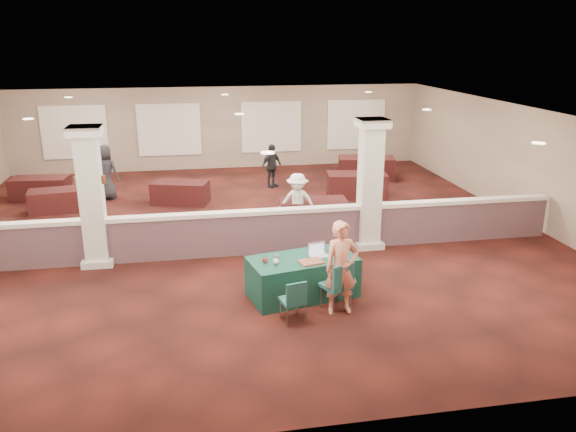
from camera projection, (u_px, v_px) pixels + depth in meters
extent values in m
plane|color=#411510|center=(242.00, 233.00, 15.05)|extent=(16.00, 16.00, 0.00)
cube|color=#84685B|center=(221.00, 128.00, 22.06)|extent=(16.00, 0.04, 3.20)
cube|color=#84685B|center=(303.00, 323.00, 7.07)|extent=(16.00, 0.04, 3.20)
cube|color=#84685B|center=(522.00, 164.00, 15.91)|extent=(0.04, 16.00, 3.20)
cube|color=white|center=(239.00, 113.00, 14.08)|extent=(16.00, 16.00, 0.02)
cube|color=brown|center=(248.00, 234.00, 13.49)|extent=(15.60, 0.20, 1.00)
cube|color=silver|center=(248.00, 213.00, 13.33)|extent=(15.60, 0.28, 0.10)
cube|color=beige|center=(92.00, 197.00, 12.57)|extent=(0.50, 0.50, 3.20)
cube|color=beige|center=(99.00, 260.00, 13.03)|extent=(0.70, 0.70, 0.16)
cube|color=beige|center=(84.00, 131.00, 12.11)|extent=(0.72, 0.72, 0.20)
cube|color=beige|center=(370.00, 185.00, 13.66)|extent=(0.50, 0.50, 3.20)
cube|color=beige|center=(367.00, 243.00, 14.13)|extent=(0.70, 0.70, 0.16)
cube|color=beige|center=(373.00, 123.00, 13.20)|extent=(0.72, 0.72, 0.20)
cylinder|color=brown|center=(77.00, 181.00, 12.40)|extent=(0.12, 0.12, 0.18)
cylinder|color=white|center=(77.00, 181.00, 12.40)|extent=(0.09, 0.09, 0.10)
cylinder|color=brown|center=(103.00, 180.00, 12.49)|extent=(0.12, 0.12, 0.18)
cylinder|color=white|center=(103.00, 180.00, 12.49)|extent=(0.09, 0.09, 0.10)
cube|color=#0E3629|center=(303.00, 277.00, 11.34)|extent=(2.30, 1.48, 0.82)
cube|color=#1D5557|center=(336.00, 286.00, 10.74)|extent=(0.65, 0.65, 0.07)
cube|color=#1D5557|center=(344.00, 277.00, 10.47)|extent=(0.47, 0.22, 0.48)
cylinder|color=slate|center=(333.00, 305.00, 10.54)|extent=(0.03, 0.03, 0.46)
cylinder|color=slate|center=(351.00, 300.00, 10.75)|extent=(0.03, 0.03, 0.46)
cylinder|color=slate|center=(321.00, 297.00, 10.88)|extent=(0.03, 0.03, 0.46)
cylinder|color=slate|center=(338.00, 292.00, 11.09)|extent=(0.03, 0.03, 0.46)
cube|color=#1D5557|center=(293.00, 300.00, 10.32)|extent=(0.50, 0.50, 0.05)
cube|color=#1D5557|center=(297.00, 293.00, 10.08)|extent=(0.40, 0.13, 0.40)
cylinder|color=slate|center=(287.00, 317.00, 10.17)|extent=(0.03, 0.03, 0.38)
cylinder|color=slate|center=(305.00, 314.00, 10.29)|extent=(0.03, 0.03, 0.38)
cylinder|color=slate|center=(280.00, 309.00, 10.48)|extent=(0.03, 0.03, 0.38)
cylinder|color=slate|center=(298.00, 306.00, 10.60)|extent=(0.03, 0.03, 0.38)
imported|color=#DE7760|center=(341.00, 268.00, 10.49)|extent=(0.69, 0.50, 1.82)
cube|color=black|center=(58.00, 200.00, 16.88)|extent=(1.75, 1.05, 0.67)
cube|color=black|center=(313.00, 213.00, 15.56)|extent=(1.93, 1.11, 0.75)
cube|color=black|center=(357.00, 185.00, 18.43)|extent=(2.04, 1.24, 0.78)
cube|color=black|center=(40.00, 188.00, 18.16)|extent=(1.83, 1.03, 0.71)
cube|color=black|center=(180.00, 193.00, 17.67)|extent=(1.90, 1.33, 0.70)
cube|color=black|center=(366.00, 168.00, 20.69)|extent=(2.18, 1.41, 0.82)
imported|color=white|center=(297.00, 202.00, 15.06)|extent=(1.11, 0.79, 1.58)
imported|color=black|center=(271.00, 166.00, 19.46)|extent=(0.97, 0.86, 1.52)
imported|color=black|center=(105.00, 172.00, 17.99)|extent=(0.98, 0.72, 1.77)
cube|color=silver|center=(319.00, 256.00, 11.28)|extent=(0.41, 0.33, 0.02)
cube|color=silver|center=(317.00, 248.00, 11.35)|extent=(0.36, 0.09, 0.25)
cube|color=silver|center=(317.00, 249.00, 11.35)|extent=(0.33, 0.07, 0.21)
cube|color=#C2511F|center=(311.00, 262.00, 10.98)|extent=(0.51, 0.42, 0.03)
sphere|color=beige|center=(276.00, 262.00, 10.87)|extent=(0.12, 0.12, 0.12)
sphere|color=maroon|center=(265.00, 260.00, 10.96)|extent=(0.11, 0.11, 0.11)
sphere|color=#4B4B50|center=(277.00, 257.00, 11.13)|extent=(0.12, 0.12, 0.12)
cube|color=#B21224|center=(342.00, 258.00, 11.19)|extent=(0.14, 0.06, 0.01)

